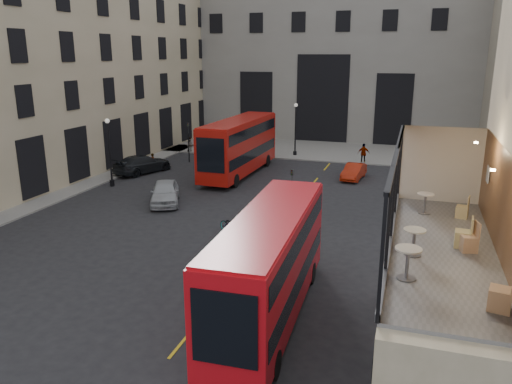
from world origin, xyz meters
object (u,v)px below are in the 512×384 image
(bicycle, at_px, (232,225))
(pedestrian_b, at_px, (269,139))
(car_a, at_px, (165,192))
(cafe_table_mid, at_px, (414,238))
(cafe_chair_c, at_px, (469,242))
(cafe_chair_d, at_px, (462,211))
(street_lamp_b, at_px, (295,133))
(traffic_light_far, at_px, (188,137))
(street_lamp_a, at_px, (110,156))
(car_c, at_px, (142,164))
(pedestrian_e, at_px, (152,162))
(cafe_chair_a, at_px, (501,298))
(car_b, at_px, (354,172))
(bus_far, at_px, (239,144))
(cafe_table_near, at_px, (408,258))
(pedestrian_c, at_px, (364,153))
(pedestrian_d, at_px, (409,143))
(bus_near, at_px, (270,261))
(cyclist, at_px, (304,218))
(pedestrian_a, at_px, (190,145))
(traffic_light_near, at_px, (292,193))
(cafe_chair_b, at_px, (463,238))
(cafe_table_far, at_px, (425,200))

(bicycle, bearing_deg, pedestrian_b, 36.26)
(car_a, xyz_separation_m, cafe_table_mid, (16.46, -15.97, 4.32))
(cafe_chair_c, bearing_deg, cafe_chair_d, 89.07)
(street_lamp_b, bearing_deg, traffic_light_far, -146.31)
(street_lamp_a, height_order, car_c, street_lamp_a)
(pedestrian_e, bearing_deg, cafe_chair_a, 55.09)
(cafe_chair_d, bearing_deg, car_b, 105.44)
(pedestrian_e, bearing_deg, car_c, -13.45)
(car_c, bearing_deg, traffic_light_far, -91.17)
(street_lamp_a, bearing_deg, car_b, 24.36)
(bus_far, height_order, car_b, bus_far)
(cafe_table_near, height_order, cafe_chair_d, cafe_table_near)
(pedestrian_c, height_order, pedestrian_d, pedestrian_c)
(cafe_table_mid, bearing_deg, car_b, 100.00)
(bus_near, distance_m, cyclist, 9.73)
(street_lamp_b, height_order, pedestrian_a, street_lamp_b)
(traffic_light_near, height_order, pedestrian_d, traffic_light_near)
(pedestrian_d, relative_size, cafe_chair_a, 1.95)
(pedestrian_a, height_order, cafe_chair_b, cafe_chair_b)
(traffic_light_near, height_order, cyclist, traffic_light_near)
(cafe_chair_b, bearing_deg, pedestrian_e, 135.20)
(bicycle, xyz_separation_m, pedestrian_c, (5.29, 21.67, 0.47))
(car_c, relative_size, pedestrian_d, 2.90)
(cafe_chair_b, bearing_deg, bus_near, 161.98)
(pedestrian_b, relative_size, cafe_chair_a, 1.77)
(traffic_light_far, distance_m, car_b, 16.11)
(traffic_light_far, xyz_separation_m, pedestrian_d, (19.96, 11.70, -1.48))
(street_lamp_b, distance_m, pedestrian_b, 6.16)
(cafe_table_mid, bearing_deg, cafe_table_near, -94.74)
(cafe_table_near, bearing_deg, pedestrian_b, 110.82)
(traffic_light_far, xyz_separation_m, pedestrian_b, (4.95, 10.39, -1.57))
(car_a, height_order, pedestrian_e, pedestrian_e)
(pedestrian_b, bearing_deg, pedestrian_d, -53.16)
(traffic_light_near, height_order, car_b, traffic_light_near)
(car_c, bearing_deg, street_lamp_b, -114.69)
(bus_near, height_order, pedestrian_e, bus_near)
(pedestrian_a, distance_m, cafe_chair_a, 43.52)
(bicycle, relative_size, cafe_chair_c, 2.07)
(car_b, bearing_deg, cafe_chair_a, -70.50)
(bus_far, relative_size, cafe_table_mid, 15.36)
(traffic_light_near, distance_m, cafe_chair_a, 17.96)
(bus_near, relative_size, bus_far, 0.90)
(cafe_table_far, bearing_deg, traffic_light_far, 130.31)
(traffic_light_near, height_order, bus_far, bus_far)
(pedestrian_a, relative_size, cafe_chair_a, 1.74)
(cafe_chair_c, distance_m, cafe_chair_d, 3.20)
(traffic_light_near, height_order, traffic_light_far, same)
(bicycle, relative_size, cafe_table_far, 2.50)
(cafe_table_near, height_order, cafe_table_far, cafe_table_near)
(cafe_table_far, distance_m, cafe_chair_a, 7.01)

